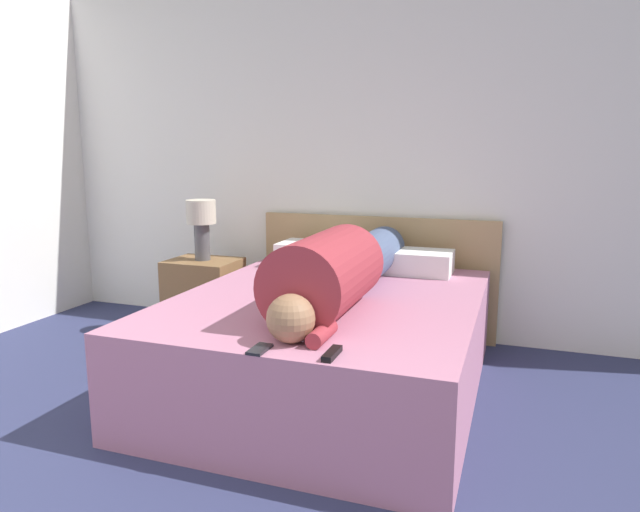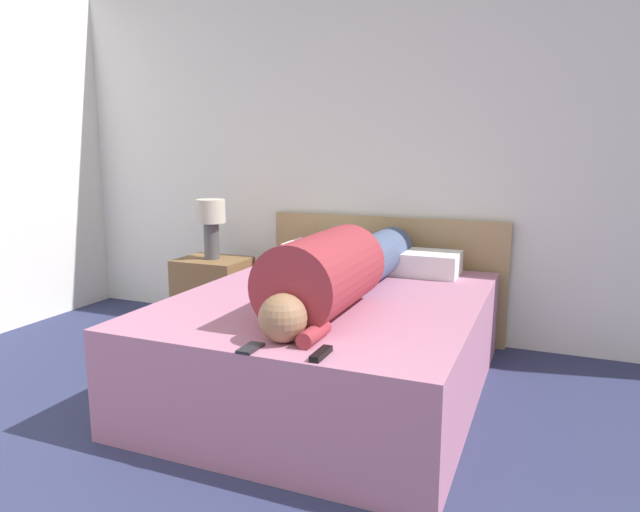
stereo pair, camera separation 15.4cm
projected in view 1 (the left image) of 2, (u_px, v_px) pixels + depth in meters
wall_back at (378, 155)px, 4.06m from camera, size 6.38×0.06×2.60m
bed at (329, 343)px, 3.19m from camera, size 1.60×1.96×0.54m
headboard at (376, 276)px, 4.15m from camera, size 1.72×0.04×0.86m
nightstand at (204, 298)px, 4.13m from camera, size 0.49×0.39×0.56m
table_lamp at (201, 221)px, 4.02m from camera, size 0.21×0.21×0.43m
person_lying at (341, 269)px, 3.00m from camera, size 0.40×1.82×0.40m
pillow_near_headboard at (319, 255)px, 3.94m from camera, size 0.54×0.32×0.16m
pillow_second at (412, 262)px, 3.73m from camera, size 0.52×0.32×0.15m
tv_remote at (332, 354)px, 2.21m from camera, size 0.04×0.15×0.02m
cell_phone at (260, 349)px, 2.28m from camera, size 0.06×0.13×0.01m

